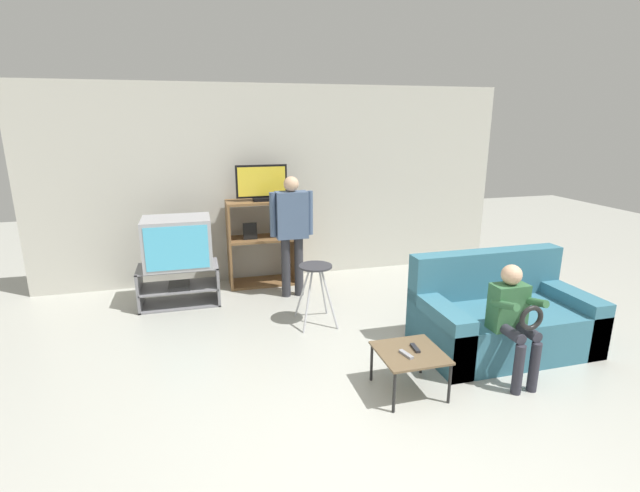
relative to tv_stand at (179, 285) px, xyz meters
The scene contains 13 objects.
ground_plane 3.52m from the tv_stand, 67.13° to the right, with size 18.00×18.00×0.00m, color #ADADA3.
wall_back 1.89m from the tv_stand, 28.61° to the left, with size 6.40×0.06×2.60m.
tv_stand is the anchor object (origin of this frame).
television_main 0.53m from the tv_stand, ahead, with size 0.76×0.56×0.58m.
media_shelf 1.21m from the tv_stand, 23.46° to the left, with size 0.89×0.42×1.14m.
television_flat 1.62m from the tv_stand, 21.89° to the left, with size 0.66×0.20×0.46m.
folding_stool 1.75m from the tv_stand, 33.50° to the right, with size 0.40×0.45×0.66m.
snack_table 3.05m from the tv_stand, 52.94° to the right, with size 0.51×0.51×0.36m.
remote_control_black 3.06m from the tv_stand, 51.75° to the right, with size 0.04×0.14×0.02m, color #232328.
remote_control_white 3.05m from the tv_stand, 54.34° to the right, with size 0.04×0.14×0.02m, color gray.
couch 3.60m from the tv_stand, 32.66° to the right, with size 1.62×0.90×0.89m.
person_standing_adult 1.52m from the tv_stand, ahead, with size 0.53×0.20×1.50m.
person_seated_child 3.70m from the tv_stand, 41.97° to the right, with size 0.33×0.43×1.00m.
Camera 1 is at (-1.10, -2.23, 2.15)m, focal length 26.00 mm.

